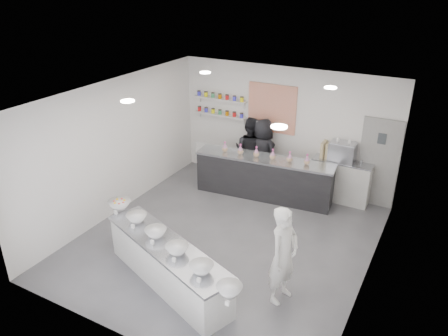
# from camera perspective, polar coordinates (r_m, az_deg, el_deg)

# --- Properties ---
(floor) EXTENTS (6.00, 6.00, 0.00)m
(floor) POSITION_cam_1_polar(r_m,az_deg,el_deg) (9.05, 0.30, -9.36)
(floor) COLOR #515156
(floor) RESTS_ON ground
(ceiling) EXTENTS (6.00, 6.00, 0.00)m
(ceiling) POSITION_cam_1_polar(r_m,az_deg,el_deg) (7.79, 0.35, 9.29)
(ceiling) COLOR white
(ceiling) RESTS_ON floor
(back_wall) EXTENTS (5.50, 0.00, 5.50)m
(back_wall) POSITION_cam_1_polar(r_m,az_deg,el_deg) (10.85, 7.92, 5.21)
(back_wall) COLOR white
(back_wall) RESTS_ON floor
(left_wall) EXTENTS (0.00, 6.00, 6.00)m
(left_wall) POSITION_cam_1_polar(r_m,az_deg,el_deg) (9.81, -13.97, 2.58)
(left_wall) COLOR white
(left_wall) RESTS_ON floor
(right_wall) EXTENTS (0.00, 6.00, 6.00)m
(right_wall) POSITION_cam_1_polar(r_m,az_deg,el_deg) (7.55, 19.09, -4.99)
(right_wall) COLOR white
(right_wall) RESTS_ON floor
(back_door) EXTENTS (0.88, 0.04, 2.10)m
(back_door) POSITION_cam_1_polar(r_m,az_deg,el_deg) (10.46, 19.50, 0.58)
(back_door) COLOR gray
(back_door) RESTS_ON floor
(pattern_panel) EXTENTS (1.25, 0.03, 1.20)m
(pattern_panel) POSITION_cam_1_polar(r_m,az_deg,el_deg) (10.81, 6.27, 7.74)
(pattern_panel) COLOR red
(pattern_panel) RESTS_ON back_wall
(jar_shelf_lower) EXTENTS (1.45, 0.22, 0.04)m
(jar_shelf_lower) POSITION_cam_1_polar(r_m,az_deg,el_deg) (11.43, -0.48, 6.98)
(jar_shelf_lower) COLOR silver
(jar_shelf_lower) RESTS_ON back_wall
(jar_shelf_upper) EXTENTS (1.45, 0.22, 0.04)m
(jar_shelf_upper) POSITION_cam_1_polar(r_m,az_deg,el_deg) (11.31, -0.49, 9.01)
(jar_shelf_upper) COLOR silver
(jar_shelf_upper) RESTS_ON back_wall
(preserve_jars) EXTENTS (1.45, 0.10, 0.56)m
(preserve_jars) POSITION_cam_1_polar(r_m,az_deg,el_deg) (11.33, -0.53, 8.30)
(preserve_jars) COLOR red
(preserve_jars) RESTS_ON jar_shelf_lower
(downlight_0) EXTENTS (0.24, 0.24, 0.02)m
(downlight_0) POSITION_cam_1_polar(r_m,az_deg,el_deg) (7.77, -12.48, 8.54)
(downlight_0) COLOR white
(downlight_0) RESTS_ON ceiling
(downlight_1) EXTENTS (0.24, 0.24, 0.02)m
(downlight_1) POSITION_cam_1_polar(r_m,az_deg,el_deg) (6.36, 7.21, 5.37)
(downlight_1) COLOR white
(downlight_1) RESTS_ON ceiling
(downlight_2) EXTENTS (0.24, 0.24, 0.02)m
(downlight_2) POSITION_cam_1_polar(r_m,az_deg,el_deg) (9.82, -2.46, 12.36)
(downlight_2) COLOR white
(downlight_2) RESTS_ON ceiling
(downlight_3) EXTENTS (0.24, 0.24, 0.02)m
(downlight_3) POSITION_cam_1_polar(r_m,az_deg,el_deg) (8.74, 13.74, 10.16)
(downlight_3) COLOR white
(downlight_3) RESTS_ON ceiling
(prep_counter) EXTENTS (2.99, 1.68, 0.80)m
(prep_counter) POSITION_cam_1_polar(r_m,az_deg,el_deg) (7.78, -7.38, -12.35)
(prep_counter) COLOR beige
(prep_counter) RESTS_ON floor
(back_bar) EXTENTS (3.34, 0.95, 1.02)m
(back_bar) POSITION_cam_1_polar(r_m,az_deg,el_deg) (10.46, 5.18, -1.28)
(back_bar) COLOR black
(back_bar) RESTS_ON floor
(sneeze_guard) EXTENTS (3.23, 0.36, 0.28)m
(sneeze_guard) POSITION_cam_1_polar(r_m,az_deg,el_deg) (9.94, 4.81, 1.42)
(sneeze_guard) COLOR white
(sneeze_guard) RESTS_ON back_bar
(espresso_ledge) EXTENTS (1.37, 0.44, 1.02)m
(espresso_ledge) POSITION_cam_1_polar(r_m,az_deg,el_deg) (10.62, 14.96, -1.65)
(espresso_ledge) COLOR beige
(espresso_ledge) RESTS_ON floor
(espresso_machine) EXTENTS (0.58, 0.40, 0.44)m
(espresso_machine) POSITION_cam_1_polar(r_m,az_deg,el_deg) (10.34, 15.21, 2.02)
(espresso_machine) COLOR #93969E
(espresso_machine) RESTS_ON espresso_ledge
(cup_stacks) EXTENTS (0.28, 0.24, 0.37)m
(cup_stacks) POSITION_cam_1_polar(r_m,az_deg,el_deg) (10.44, 13.09, 2.26)
(cup_stacks) COLOR tan
(cup_stacks) RESTS_ON espresso_ledge
(prep_bowls) EXTENTS (3.57, 1.75, 0.15)m
(prep_bowls) POSITION_cam_1_polar(r_m,az_deg,el_deg) (7.51, -7.58, -9.42)
(prep_bowls) COLOR white
(prep_bowls) RESTS_ON prep_counter
(label_cards) EXTENTS (3.31, 0.04, 0.07)m
(label_cards) POSITION_cam_1_polar(r_m,az_deg,el_deg) (7.13, -8.63, -11.97)
(label_cards) COLOR white
(label_cards) RESTS_ON prep_counter
(cookie_bags) EXTENTS (2.14, 0.37, 0.26)m
(cookie_bags) POSITION_cam_1_polar(r_m,az_deg,el_deg) (10.20, 5.32, 1.96)
(cookie_bags) COLOR #C268A3
(cookie_bags) RESTS_ON back_bar
(woman_prep) EXTENTS (0.53, 0.70, 1.71)m
(woman_prep) POSITION_cam_1_polar(r_m,az_deg,el_deg) (7.21, 7.77, -11.25)
(woman_prep) COLOR white
(woman_prep) RESTS_ON floor
(staff_left) EXTENTS (0.89, 0.71, 1.77)m
(staff_left) POSITION_cam_1_polar(r_m,az_deg,el_deg) (10.98, 3.45, 2.22)
(staff_left) COLOR black
(staff_left) RESTS_ON floor
(staff_right) EXTENTS (1.01, 0.83, 1.78)m
(staff_right) POSITION_cam_1_polar(r_m,az_deg,el_deg) (10.86, 4.99, 1.92)
(staff_right) COLOR black
(staff_right) RESTS_ON floor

